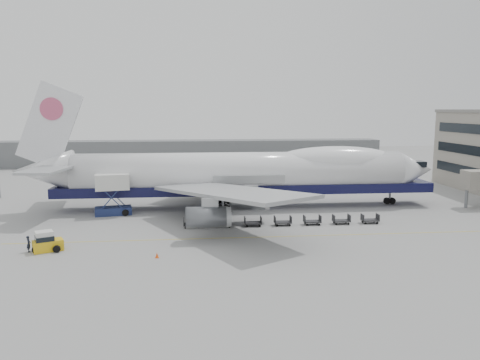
{
  "coord_description": "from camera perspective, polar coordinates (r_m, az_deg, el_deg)",
  "views": [
    {
      "loc": [
        -7.3,
        -61.56,
        15.71
      ],
      "look_at": [
        -0.63,
        6.0,
        5.36
      ],
      "focal_mm": 35.0,
      "sensor_mm": 36.0,
      "label": 1
    }
  ],
  "objects": [
    {
      "name": "baggage_tug",
      "position": [
        56.73,
        -22.51,
        -7.02
      ],
      "size": [
        3.54,
        2.83,
        2.29
      ],
      "rotation": [
        0.0,
        0.0,
        0.43
      ],
      "color": "yellow",
      "rests_on": "ground"
    },
    {
      "name": "catering_truck",
      "position": [
        72.17,
        -15.26,
        -1.42
      ],
      "size": [
        5.66,
        4.32,
        6.17
      ],
      "rotation": [
        0.0,
        0.0,
        0.17
      ],
      "color": "navy",
      "rests_on": "ground"
    },
    {
      "name": "dolly_2",
      "position": [
        63.44,
        1.59,
        -5.17
      ],
      "size": [
        2.3,
        1.35,
        1.3
      ],
      "color": "#2D2D30",
      "rests_on": "ground"
    },
    {
      "name": "dolly_6",
      "position": [
        67.43,
        15.56,
        -4.66
      ],
      "size": [
        2.3,
        1.35,
        1.3
      ],
      "color": "#2D2D30",
      "rests_on": "ground"
    },
    {
      "name": "apron_line",
      "position": [
        58.2,
        1.79,
        -6.99
      ],
      "size": [
        60.0,
        0.15,
        0.01
      ],
      "primitive_type": "cube",
      "color": "gold",
      "rests_on": "ground"
    },
    {
      "name": "hangar",
      "position": [
        132.15,
        -6.79,
        3.31
      ],
      "size": [
        110.0,
        8.0,
        7.0
      ],
      "primitive_type": "cube",
      "color": "slate",
      "rests_on": "ground"
    },
    {
      "name": "ground_worker",
      "position": [
        57.2,
        -24.36,
        -7.11
      ],
      "size": [
        0.59,
        0.75,
        1.82
      ],
      "primitive_type": "imported",
      "rotation": [
        0.0,
        0.0,
        1.83
      ],
      "color": "black",
      "rests_on": "ground"
    },
    {
      "name": "ground",
      "position": [
        63.95,
        1.1,
        -5.55
      ],
      "size": [
        260.0,
        260.0,
        0.0
      ],
      "primitive_type": "plane",
      "color": "gray",
      "rests_on": "ground"
    },
    {
      "name": "dolly_0",
      "position": [
        62.96,
        -5.85,
        -5.32
      ],
      "size": [
        2.3,
        1.35,
        1.3
      ],
      "color": "#2D2D30",
      "rests_on": "ground"
    },
    {
      "name": "traffic_cone",
      "position": [
        51.17,
        -10.09,
        -9.02
      ],
      "size": [
        0.39,
        0.39,
        0.58
      ],
      "rotation": [
        0.0,
        0.0,
        -0.25
      ],
      "color": "#F14D0C",
      "rests_on": "ground"
    },
    {
      "name": "airliner",
      "position": [
        74.67,
        0.52,
        0.91
      ],
      "size": [
        67.0,
        55.3,
        19.98
      ],
      "color": "white",
      "rests_on": "ground"
    },
    {
      "name": "dolly_5",
      "position": [
        66.08,
        12.24,
        -4.81
      ],
      "size": [
        2.3,
        1.35,
        1.3
      ],
      "color": "#2D2D30",
      "rests_on": "ground"
    },
    {
      "name": "dolly_4",
      "position": [
        64.95,
        8.79,
        -4.95
      ],
      "size": [
        2.3,
        1.35,
        1.3
      ],
      "color": "#2D2D30",
      "rests_on": "ground"
    },
    {
      "name": "dolly_3",
      "position": [
        64.07,
        5.23,
        -5.07
      ],
      "size": [
        2.3,
        1.35,
        1.3
      ],
      "color": "#2D2D30",
      "rests_on": "ground"
    },
    {
      "name": "dolly_1",
      "position": [
        63.07,
        -2.12,
        -5.26
      ],
      "size": [
        2.3,
        1.35,
        1.3
      ],
      "color": "#2D2D30",
      "rests_on": "ground"
    }
  ]
}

